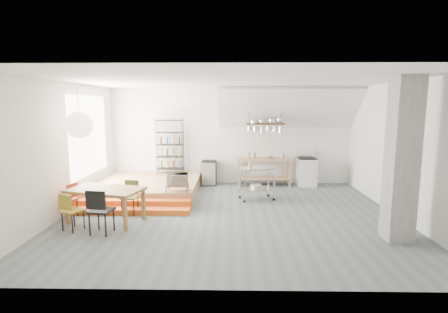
{
  "coord_description": "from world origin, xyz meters",
  "views": [
    {
      "loc": [
        -0.01,
        -8.2,
        2.66
      ],
      "look_at": [
        -0.17,
        0.8,
        1.31
      ],
      "focal_mm": 28.0,
      "sensor_mm": 36.0,
      "label": 1
    }
  ],
  "objects_px": {
    "dining_table": "(105,192)",
    "rolling_cart": "(257,179)",
    "stove": "(306,171)",
    "mini_fridge": "(209,173)"
  },
  "relations": [
    {
      "from": "dining_table",
      "to": "rolling_cart",
      "type": "distance_m",
      "value": 4.07
    },
    {
      "from": "mini_fridge",
      "to": "rolling_cart",
      "type": "bearing_deg",
      "value": -51.43
    },
    {
      "from": "stove",
      "to": "mini_fridge",
      "type": "height_order",
      "value": "stove"
    },
    {
      "from": "dining_table",
      "to": "rolling_cart",
      "type": "relative_size",
      "value": 1.78
    },
    {
      "from": "dining_table",
      "to": "mini_fridge",
      "type": "height_order",
      "value": "mini_fridge"
    },
    {
      "from": "dining_table",
      "to": "rolling_cart",
      "type": "xyz_separation_m",
      "value": [
        3.58,
        1.93,
        -0.1
      ]
    },
    {
      "from": "dining_table",
      "to": "rolling_cart",
      "type": "height_order",
      "value": "rolling_cart"
    },
    {
      "from": "rolling_cart",
      "to": "dining_table",
      "type": "bearing_deg",
      "value": -165.63
    },
    {
      "from": "mini_fridge",
      "to": "dining_table",
      "type": "bearing_deg",
      "value": -119.43
    },
    {
      "from": "stove",
      "to": "dining_table",
      "type": "bearing_deg",
      "value": -145.17
    }
  ]
}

